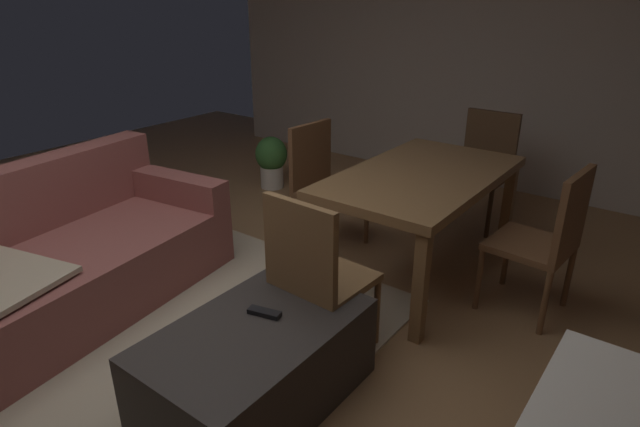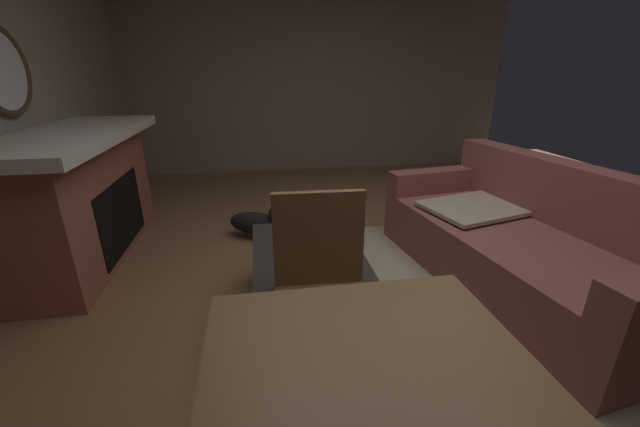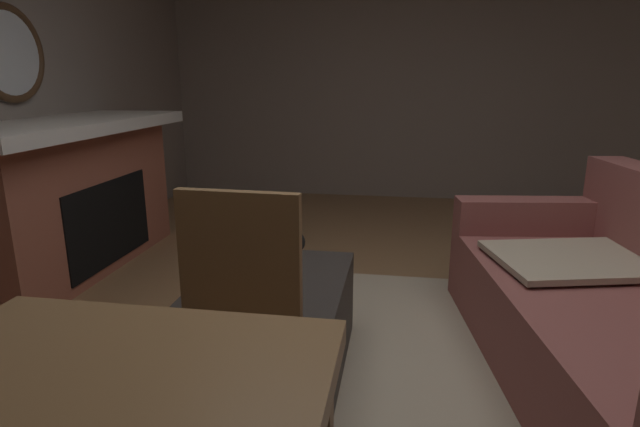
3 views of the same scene
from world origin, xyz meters
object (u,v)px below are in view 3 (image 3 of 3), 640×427
at_px(fireplace, 69,196).
at_px(round_wall_mirror, 10,54).
at_px(ottoman_coffee_table, 266,336).
at_px(couch, 639,327).
at_px(tv_remote, 266,297).
at_px(dining_chair_west, 230,316).
at_px(small_dog, 272,251).

xyz_separation_m(fireplace, round_wall_mirror, (-0.00, -0.29, 0.92)).
xyz_separation_m(fireplace, ottoman_coffee_table, (1.12, 1.67, -0.31)).
bearing_deg(couch, ottoman_coffee_table, -84.09).
relative_size(tv_remote, dining_chair_west, 0.17).
bearing_deg(ottoman_coffee_table, tv_remote, 17.61).
bearing_deg(small_dog, tv_remote, 13.73).
bearing_deg(tv_remote, dining_chair_west, -19.00).
distance_m(round_wall_mirror, ottoman_coffee_table, 2.57).
relative_size(fireplace, small_dog, 3.68).
bearing_deg(dining_chair_west, couch, 111.31).
bearing_deg(small_dog, fireplace, -85.15).
distance_m(fireplace, round_wall_mirror, 0.97).
bearing_deg(ottoman_coffee_table, couch, 95.91).
relative_size(couch, small_dog, 4.10).
height_order(couch, tv_remote, couch).
distance_m(fireplace, dining_chair_west, 2.28).
bearing_deg(couch, round_wall_mirror, -105.31).
height_order(tv_remote, small_dog, tv_remote).
relative_size(fireplace, dining_chair_west, 2.12).
height_order(fireplace, ottoman_coffee_table, fireplace).
relative_size(round_wall_mirror, small_dog, 1.16).
bearing_deg(small_dog, round_wall_mirror, -85.99).
relative_size(tv_remote, small_dog, 0.30).
bearing_deg(couch, tv_remote, -80.43).
xyz_separation_m(round_wall_mirror, couch, (0.96, 3.50, -1.14)).
height_order(fireplace, round_wall_mirror, round_wall_mirror).
height_order(round_wall_mirror, dining_chair_west, round_wall_mirror).
bearing_deg(round_wall_mirror, tv_remote, 58.62).
height_order(dining_chair_west, small_dog, dining_chair_west).
bearing_deg(small_dog, couch, 59.67).
bearing_deg(dining_chair_west, small_dog, -169.99).
xyz_separation_m(round_wall_mirror, small_dog, (-0.12, 1.66, -1.28)).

